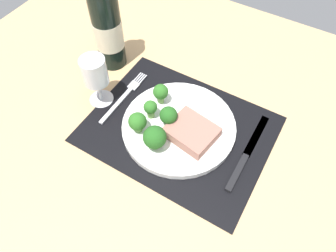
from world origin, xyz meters
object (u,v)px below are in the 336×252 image
Objects in this scene: plate at (179,126)px; knife at (245,157)px; steak at (192,132)px; wine_bottle at (108,29)px; wine_glass at (95,74)px; fork at (124,96)px.

knife is (16.77, 0.53, -0.50)cm from plate.
wine_bottle is at bearing 158.81° from steak.
steak is 0.46× the size of knife.
knife is 1.71× the size of wine_glass.
fork is (-16.97, 1.42, -0.55)cm from plate.
wine_bottle reaches higher than knife.
plate is at bearing 162.72° from steak.
steak reaches higher than plate.
steak is at bearing -17.28° from plate.
plate is 31.17cm from wine_bottle.
knife is 39.48cm from wine_glass.
steak is 0.78× the size of wine_glass.
knife is at bearing 1.81° from plate.
steak is 21.32cm from fork.
plate is 1.17× the size of knife.
fork is 0.63× the size of wine_bottle.
wine_bottle is at bearing 134.44° from fork.
knife is at bearing 7.91° from steak.
wine_glass is at bearing -66.27° from wine_bottle.
plate is 0.89× the size of wine_bottle.
steak is 0.35× the size of wine_bottle.
plate is 16.78cm from knife.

